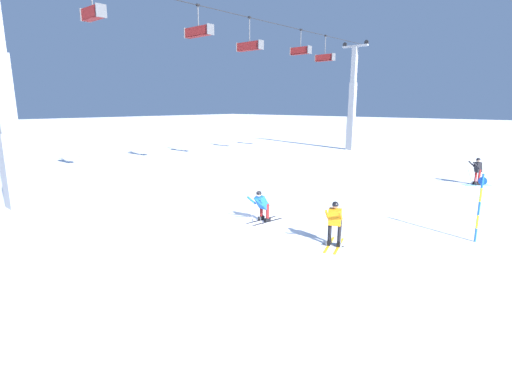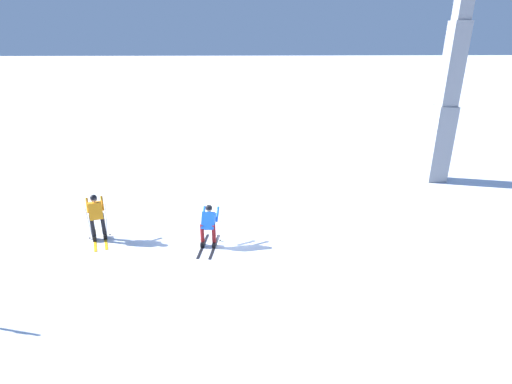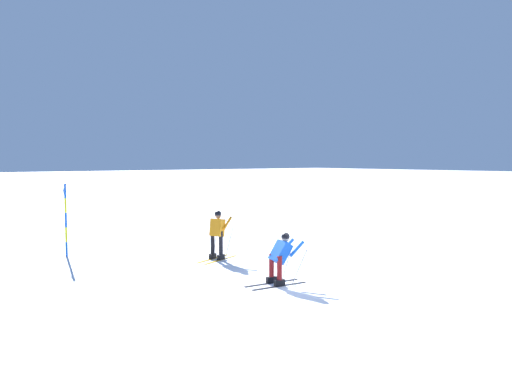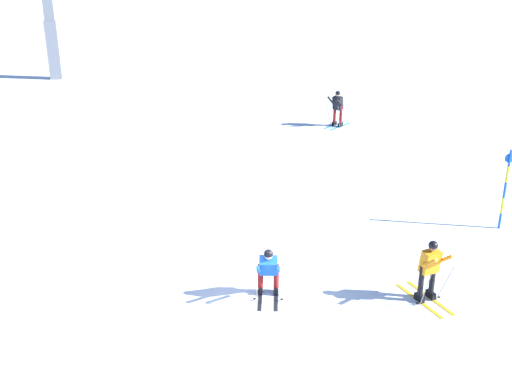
% 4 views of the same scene
% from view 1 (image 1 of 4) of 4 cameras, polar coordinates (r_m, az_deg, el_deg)
% --- Properties ---
extents(ground_plane, '(260.00, 260.00, 0.00)m').
position_cam_1_polar(ground_plane, '(15.94, -2.64, -4.74)').
color(ground_plane, white).
extents(skier_carving_main, '(1.67, 0.77, 1.45)m').
position_cam_1_polar(skier_carving_main, '(16.08, 0.82, -1.79)').
color(skier_carving_main, black).
rests_on(skier_carving_main, ground_plane).
extents(lift_tower_near, '(0.86, 2.95, 10.98)m').
position_cam_1_polar(lift_tower_near, '(21.19, -32.68, 10.09)').
color(lift_tower_near, gray).
rests_on(lift_tower_near, ground_plane).
extents(lift_tower_far, '(0.72, 2.84, 10.98)m').
position_cam_1_polar(lift_tower_far, '(43.20, 13.81, 12.10)').
color(lift_tower_far, gray).
rests_on(lift_tower_far, ground_plane).
extents(haul_cable, '(38.16, 0.05, 0.05)m').
position_cam_1_polar(haul_cable, '(30.59, -1.21, 24.08)').
color(haul_cable, black).
extents(chairlift_seat_nearest, '(0.61, 1.72, 1.94)m').
position_cam_1_polar(chairlift_seat_nearest, '(23.29, -22.76, 22.90)').
color(chairlift_seat_nearest, black).
extents(chairlift_seat_second, '(0.61, 2.30, 1.93)m').
position_cam_1_polar(chairlift_seat_second, '(27.11, -8.46, 22.07)').
color(chairlift_seat_second, black).
extents(chairlift_seat_middle, '(0.61, 2.24, 2.32)m').
position_cam_1_polar(chairlift_seat_middle, '(30.35, -1.03, 20.48)').
color(chairlift_seat_middle, black).
extents(chairlift_seat_fourth, '(0.61, 1.89, 2.03)m').
position_cam_1_polar(chairlift_seat_fourth, '(35.31, 6.42, 19.77)').
color(chairlift_seat_fourth, black).
extents(chairlift_seat_farthest, '(0.61, 1.89, 2.28)m').
position_cam_1_polar(chairlift_seat_farthest, '(38.46, 9.92, 18.73)').
color(chairlift_seat_farthest, black).
extents(trail_marker_pole, '(0.07, 0.28, 2.44)m').
position_cam_1_polar(trail_marker_pole, '(15.67, 29.72, -1.78)').
color(trail_marker_pole, blue).
rests_on(trail_marker_pole, ground_plane).
extents(skier_distant_uphill, '(1.44, 1.47, 1.67)m').
position_cam_1_polar(skier_distant_uphill, '(27.00, 29.52, 2.90)').
color(skier_distant_uphill, '#198CCC').
rests_on(skier_distant_uphill, ground_plane).
extents(skier_distant_downhill, '(1.73, 0.97, 1.61)m').
position_cam_1_polar(skier_distant_downhill, '(13.56, 11.38, -4.12)').
color(skier_distant_downhill, yellow).
rests_on(skier_distant_downhill, ground_plane).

